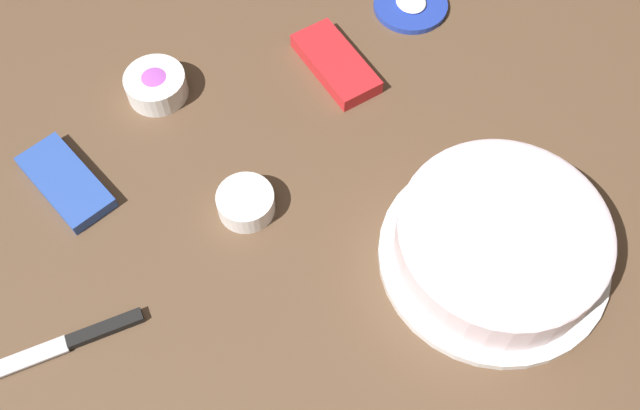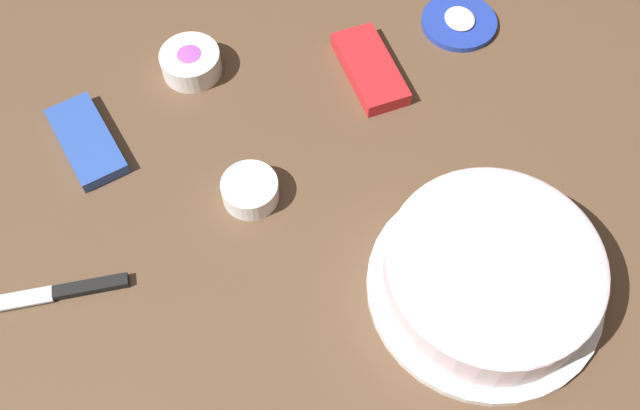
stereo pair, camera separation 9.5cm
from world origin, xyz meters
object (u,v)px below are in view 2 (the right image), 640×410
frosted_cake (490,275)px  candy_box_lower (86,141)px  candy_box_upper (370,69)px  frosting_tub_lid (459,22)px  spreading_knife (53,294)px  sprinkle_bowl_yellow (250,190)px  sprinkle_bowl_rainbow (191,61)px

frosted_cake → candy_box_lower: (0.30, 0.51, -0.04)m
candy_box_lower → candy_box_upper: (0.07, -0.43, 0.00)m
frosting_tub_lid → spreading_knife: bearing=121.3°
sprinkle_bowl_yellow → candy_box_lower: 0.26m
spreading_knife → sprinkle_bowl_rainbow: sprinkle_bowl_rainbow is taller
frosting_tub_lid → candy_box_upper: bearing=116.5°
spreading_knife → candy_box_upper: candy_box_upper is taller
frosting_tub_lid → spreading_knife: (-0.38, 0.63, -0.00)m
frosted_cake → spreading_knife: size_ratio=1.28×
candy_box_lower → candy_box_upper: size_ratio=0.98×
sprinkle_bowl_rainbow → sprinkle_bowl_yellow: (-0.24, -0.07, -0.00)m
frosted_cake → candy_box_upper: size_ratio=1.94×
frosting_tub_lid → spreading_knife: 0.74m
sprinkle_bowl_rainbow → candy_box_lower: bearing=126.3°
frosting_tub_lid → candy_box_lower: bearing=104.3°
candy_box_lower → candy_box_upper: 0.43m
frosting_tub_lid → sprinkle_bowl_rainbow: (-0.03, 0.43, 0.02)m
sprinkle_bowl_yellow → candy_box_lower: (0.12, 0.23, -0.01)m
spreading_knife → candy_box_upper: 0.56m
spreading_knife → sprinkle_bowl_rainbow: (0.35, -0.20, 0.02)m
frosting_tub_lid → frosted_cake: bearing=170.0°
frosting_tub_lid → candy_box_upper: candy_box_upper is taller
candy_box_lower → frosted_cake: bearing=-143.5°
spreading_knife → candy_box_upper: bearing=-57.1°
frosted_cake → candy_box_upper: (0.38, 0.08, -0.03)m
sprinkle_bowl_rainbow → frosted_cake: bearing=-140.3°
candy_box_lower → sprinkle_bowl_yellow: bearing=-141.0°
candy_box_upper → candy_box_lower: bearing=87.2°
frosted_cake → frosting_tub_lid: 0.46m
sprinkle_bowl_rainbow → spreading_knife: bearing=150.4°
sprinkle_bowl_rainbow → sprinkle_bowl_yellow: size_ratio=1.16×
spreading_knife → sprinkle_bowl_yellow: (0.11, -0.27, 0.01)m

